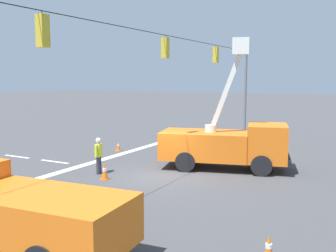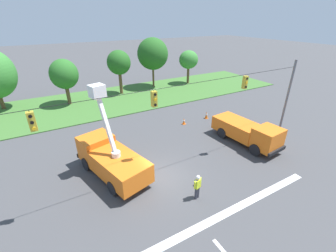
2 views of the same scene
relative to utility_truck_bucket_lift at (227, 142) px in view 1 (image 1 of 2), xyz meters
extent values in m
plane|color=#424244|center=(2.90, -2.20, -1.38)|extent=(200.00, 200.00, 0.00)
cube|color=silver|center=(2.90, -7.00, -1.38)|extent=(17.60, 0.50, 0.01)
cube|color=silver|center=(2.90, -9.00, -1.38)|extent=(0.20, 2.00, 0.01)
cube|color=silver|center=(2.90, -12.00, -1.38)|extent=(0.20, 2.00, 0.01)
cylinder|color=slate|center=(-10.10, -2.20, 2.22)|extent=(0.20, 0.20, 7.20)
cylinder|color=black|center=(2.90, -2.20, 5.22)|extent=(26.00, 0.03, 0.03)
cylinder|color=black|center=(-3.89, -2.20, 5.17)|extent=(0.02, 0.02, 0.10)
cube|color=gold|center=(-3.89, -2.20, 4.64)|extent=(0.32, 0.28, 0.96)
cylinder|color=black|center=(-3.89, -2.36, 4.96)|extent=(0.16, 0.05, 0.16)
cylinder|color=black|center=(-3.89, -2.36, 4.64)|extent=(0.16, 0.05, 0.16)
cylinder|color=yellow|center=(-3.89, -2.36, 4.32)|extent=(0.16, 0.05, 0.16)
cylinder|color=black|center=(2.51, -2.20, 5.17)|extent=(0.02, 0.02, 0.10)
cube|color=gold|center=(2.51, -2.20, 4.64)|extent=(0.32, 0.28, 0.96)
cylinder|color=black|center=(2.51, -2.36, 4.96)|extent=(0.16, 0.05, 0.16)
cylinder|color=yellow|center=(2.51, -2.36, 4.64)|extent=(0.16, 0.05, 0.16)
cylinder|color=black|center=(2.51, -2.36, 4.32)|extent=(0.16, 0.05, 0.16)
cylinder|color=black|center=(10.10, -2.20, 5.17)|extent=(0.02, 0.02, 0.10)
cube|color=gold|center=(10.10, -2.20, 4.64)|extent=(0.32, 0.28, 0.96)
cylinder|color=black|center=(10.10, -2.36, 4.96)|extent=(0.16, 0.05, 0.16)
cylinder|color=yellow|center=(10.10, -2.36, 4.64)|extent=(0.16, 0.05, 0.16)
cylinder|color=black|center=(10.10, -2.36, 4.32)|extent=(0.16, 0.05, 0.16)
cube|color=orange|center=(0.29, -1.11, -0.19)|extent=(3.49, 4.87, 1.39)
cube|color=orange|center=(-0.51, 1.92, 0.04)|extent=(2.76, 2.42, 1.84)
cube|color=#1E2838|center=(-0.68, 2.56, 0.36)|extent=(2.04, 0.63, 0.83)
cube|color=black|center=(-0.77, 2.91, -0.73)|extent=(2.41, 0.78, 0.30)
cylinder|color=black|center=(-1.53, 1.39, -0.88)|extent=(0.53, 1.04, 1.00)
cylinder|color=black|center=(0.64, 1.97, -0.88)|extent=(0.53, 1.04, 1.00)
cylinder|color=black|center=(-0.60, -2.15, -0.88)|extent=(0.53, 1.04, 1.00)
cylinder|color=black|center=(1.58, -1.58, -0.88)|extent=(0.53, 1.04, 1.00)
cylinder|color=silver|center=(0.21, -0.80, 0.69)|extent=(0.60, 0.60, 0.36)
cube|color=white|center=(0.03, -0.11, 2.52)|extent=(0.66, 1.67, 4.11)
cube|color=white|center=(-0.16, 0.59, 4.79)|extent=(1.07, 1.00, 0.80)
cube|color=orange|center=(11.85, -0.54, -0.25)|extent=(2.62, 4.56, 1.25)
cylinder|color=black|center=(10.75, 0.15, -0.88)|extent=(0.36, 1.02, 1.00)
cylinder|color=#383842|center=(4.02, -5.09, -0.95)|extent=(0.18, 0.18, 0.85)
cylinder|color=#383842|center=(3.82, -5.14, -0.95)|extent=(0.18, 0.18, 0.85)
cube|color=#D8EA26|center=(3.92, -5.12, -0.23)|extent=(0.45, 0.33, 0.60)
cube|color=silver|center=(3.92, -5.12, -0.23)|extent=(0.43, 0.18, 0.62)
cylinder|color=#D8EA26|center=(4.18, -5.05, -0.20)|extent=(0.11, 0.11, 0.55)
cylinder|color=#D8EA26|center=(3.66, -5.18, -0.20)|extent=(0.11, 0.11, 0.55)
sphere|color=tan|center=(3.92, -5.12, 0.20)|extent=(0.22, 0.22, 0.22)
sphere|color=white|center=(3.92, -5.12, 0.26)|extent=(0.26, 0.26, 0.26)
cube|color=orange|center=(-1.55, -7.85, -1.36)|extent=(0.36, 0.36, 0.03)
cone|color=orange|center=(-1.55, -7.85, -1.06)|extent=(0.24, 0.24, 0.59)
cylinder|color=white|center=(-1.55, -7.85, -1.03)|extent=(0.15, 0.15, 0.11)
cone|color=orange|center=(9.23, 4.44, -1.00)|extent=(0.28, 0.28, 0.69)
cylinder|color=white|center=(9.23, 4.44, -0.97)|extent=(0.17, 0.17, 0.12)
cube|color=orange|center=(4.67, -4.20, -1.36)|extent=(0.36, 0.36, 0.03)
cone|color=orange|center=(4.67, -4.20, -0.97)|extent=(0.31, 0.31, 0.76)
cylinder|color=white|center=(4.67, -4.20, -0.93)|extent=(0.19, 0.19, 0.14)
camera|label=1|loc=(18.80, 6.67, 3.26)|focal=42.00mm
camera|label=2|loc=(-3.07, -13.66, 9.08)|focal=24.00mm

